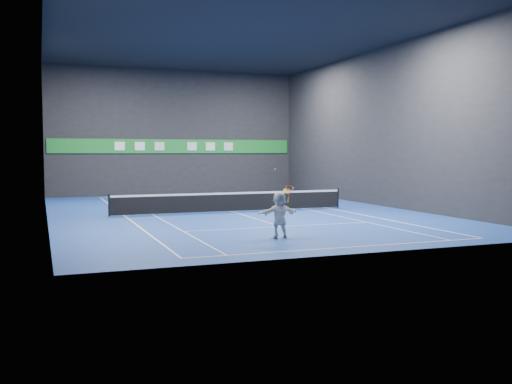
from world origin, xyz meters
name	(u,v)px	position (x,y,z in m)	size (l,w,h in m)	color
ground	(232,212)	(0.00, 0.00, 0.00)	(26.00, 26.00, 0.00)	#1B3D95
ceiling	(232,35)	(0.00, 0.00, 9.00)	(26.00, 26.00, 0.00)	black
wall_back	(175,133)	(0.00, 13.00, 4.50)	(18.00, 0.10, 9.00)	black
wall_front	(368,105)	(0.00, -13.00, 4.50)	(18.00, 0.10, 9.00)	black
wall_left	(45,121)	(-9.00, 0.00, 4.50)	(0.10, 26.00, 9.00)	black
wall_right	(382,127)	(9.00, 0.00, 4.50)	(0.10, 26.00, 9.00)	black
baseline_near	(348,247)	(0.00, -11.89, 0.00)	(10.98, 0.08, 0.01)	white
baseline_far	(179,195)	(0.00, 11.89, 0.00)	(10.98, 0.08, 0.01)	white
sideline_doubles_left	(124,216)	(-5.49, 0.00, 0.00)	(0.08, 23.78, 0.01)	white
sideline_doubles_right	(326,208)	(5.49, 0.00, 0.00)	(0.08, 23.78, 0.01)	white
sideline_singles_left	(153,215)	(-4.11, 0.00, 0.00)	(0.06, 23.78, 0.01)	white
sideline_singles_right	(304,209)	(4.11, 0.00, 0.00)	(0.06, 23.78, 0.01)	white
service_line_near	(281,227)	(0.00, -6.40, 0.00)	(8.23, 0.06, 0.01)	white
service_line_far	(200,202)	(0.00, 6.40, 0.00)	(8.23, 0.06, 0.01)	white
center_service_line	(232,212)	(0.00, 0.00, 0.00)	(0.06, 12.80, 0.01)	white
player	(279,215)	(-1.28, -9.22, 0.84)	(1.56, 0.50, 1.68)	white
tennis_ball	(275,169)	(-1.43, -9.18, 2.47)	(0.06, 0.06, 0.06)	#C0DE25
tennis_net	(232,201)	(0.00, 0.00, 0.54)	(12.50, 0.10, 1.07)	black
sponsor_banner	(176,146)	(0.00, 12.93, 3.50)	(17.64, 0.11, 1.00)	#1E892E
tennis_racket	(289,190)	(-0.88, -9.18, 1.72)	(0.49, 0.37, 0.67)	red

